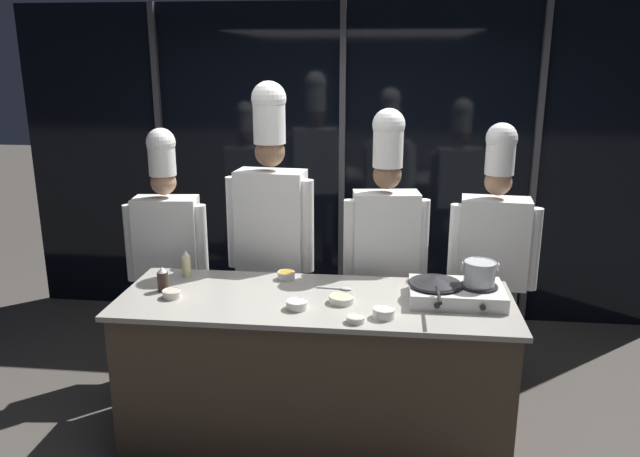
{
  "coord_description": "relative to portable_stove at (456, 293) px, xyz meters",
  "views": [
    {
      "loc": [
        0.41,
        -3.35,
        2.27
      ],
      "look_at": [
        0.0,
        0.25,
        1.26
      ],
      "focal_mm": 35.0,
      "sensor_mm": 36.0,
      "label": 1
    }
  ],
  "objects": [
    {
      "name": "prep_bowl_rice",
      "position": [
        -0.89,
        -0.23,
        -0.02
      ],
      "size": [
        0.12,
        0.12,
        0.05
      ],
      "color": "silver",
      "rests_on": "demo_counter"
    },
    {
      "name": "squeeze_bottle_soy",
      "position": [
        -1.73,
        -0.05,
        0.03
      ],
      "size": [
        0.06,
        0.06,
        0.15
      ],
      "color": "#332319",
      "rests_on": "demo_counter"
    },
    {
      "name": "chef_sous",
      "position": [
        -1.19,
        0.63,
        0.26
      ],
      "size": [
        0.61,
        0.28,
        2.11
      ],
      "rotation": [
        0.0,
        0.0,
        3.05
      ],
      "color": "#232326",
      "rests_on": "ground_plane"
    },
    {
      "name": "prep_bowl_shrimp",
      "position": [
        -1.64,
        -0.14,
        -0.02
      ],
      "size": [
        0.11,
        0.11,
        0.05
      ],
      "color": "silver",
      "rests_on": "demo_counter"
    },
    {
      "name": "chef_pastry",
      "position": [
        0.31,
        0.71,
        0.09
      ],
      "size": [
        0.59,
        0.28,
        1.86
      ],
      "rotation": [
        0.0,
        0.0,
        3.04
      ],
      "color": "#4C4C51",
      "rests_on": "ground_plane"
    },
    {
      "name": "ground_plane",
      "position": [
        -0.81,
        -0.05,
        -0.96
      ],
      "size": [
        24.0,
        24.0,
        0.0
      ],
      "primitive_type": "plane",
      "color": "#47423D"
    },
    {
      "name": "prep_bowl_chicken",
      "position": [
        -0.56,
        -0.37,
        -0.03
      ],
      "size": [
        0.1,
        0.1,
        0.04
      ],
      "color": "silver",
      "rests_on": "demo_counter"
    },
    {
      "name": "stock_pot",
      "position": [
        0.12,
        0.0,
        0.13
      ],
      "size": [
        0.21,
        0.18,
        0.14
      ],
      "color": "#B7BABF",
      "rests_on": "portable_stove"
    },
    {
      "name": "prep_bowl_carrots",
      "position": [
        -1.03,
        0.24,
        -0.02
      ],
      "size": [
        0.11,
        0.11,
        0.05
      ],
      "color": "silver",
      "rests_on": "demo_counter"
    },
    {
      "name": "chef_head",
      "position": [
        -1.94,
        0.63,
        0.06
      ],
      "size": [
        0.57,
        0.27,
        1.8
      ],
      "rotation": [
        0.0,
        0.0,
        3.25
      ],
      "color": "#232326",
      "rests_on": "ground_plane"
    },
    {
      "name": "window_wall_back",
      "position": [
        -0.81,
        1.9,
        0.39
      ],
      "size": [
        5.66,
        0.09,
        2.7
      ],
      "color": "black",
      "rests_on": "ground_plane"
    },
    {
      "name": "squeeze_bottle_oil",
      "position": [
        -1.67,
        0.22,
        0.04
      ],
      "size": [
        0.06,
        0.06,
        0.17
      ],
      "color": "beige",
      "rests_on": "demo_counter"
    },
    {
      "name": "serving_spoon_slotted",
      "position": [
        -0.67,
        0.1,
        -0.04
      ],
      "size": [
        0.21,
        0.05,
        0.02
      ],
      "color": "#B2B5BA",
      "rests_on": "demo_counter"
    },
    {
      "name": "prep_bowl_ginger",
      "position": [
        -0.65,
        -0.11,
        -0.02
      ],
      "size": [
        0.15,
        0.15,
        0.04
      ],
      "color": "silver",
      "rests_on": "demo_counter"
    },
    {
      "name": "demo_counter",
      "position": [
        -0.81,
        -0.05,
        -0.5
      ],
      "size": [
        2.29,
        0.82,
        0.91
      ],
      "color": "#4C3D2D",
      "rests_on": "ground_plane"
    },
    {
      "name": "portable_stove",
      "position": [
        0.0,
        0.0,
        0.0
      ],
      "size": [
        0.53,
        0.39,
        0.1
      ],
      "color": "silver",
      "rests_on": "demo_counter"
    },
    {
      "name": "chef_line",
      "position": [
        -0.42,
        0.6,
        0.16
      ],
      "size": [
        0.56,
        0.28,
        1.95
      ],
      "rotation": [
        0.0,
        0.0,
        3.28
      ],
      "color": "#4C4C51",
      "rests_on": "ground_plane"
    },
    {
      "name": "frying_pan",
      "position": [
        -0.12,
        -0.0,
        0.07
      ],
      "size": [
        0.31,
        0.54,
        0.05
      ],
      "color": "#232326",
      "rests_on": "portable_stove"
    },
    {
      "name": "prep_bowl_garlic",
      "position": [
        -0.41,
        -0.29,
        -0.01
      ],
      "size": [
        0.12,
        0.12,
        0.05
      ],
      "color": "silver",
      "rests_on": "demo_counter"
    }
  ]
}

